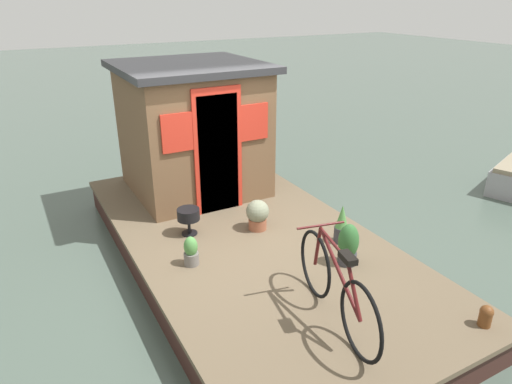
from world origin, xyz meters
TOP-DOWN VIEW (x-y plane):
  - ground_plane at (0.00, 0.00)m, footprint 60.00×60.00m
  - houseboat_deck at (0.00, 0.00)m, footprint 5.91×2.98m
  - houseboat_cabin at (1.84, 0.00)m, footprint 2.07×2.11m
  - bicycle at (-1.92, 0.08)m, footprint 1.64×0.52m
  - potted_plant_thyme at (-0.30, 0.92)m, footprint 0.18×0.18m
  - potted_plant_ivy at (-1.16, -0.70)m, footprint 0.24×0.24m
  - potted_plant_lavender at (-0.71, -0.95)m, footprint 0.18×0.18m
  - potted_plant_mint at (0.11, -0.19)m, footprint 0.31×0.31m
  - charcoal_grill at (0.42, 0.67)m, footprint 0.30×0.30m
  - mooring_bollard at (-2.67, -1.14)m, footprint 0.13×0.13m

SIDE VIEW (x-z plane):
  - ground_plane at x=0.00m, z-range 0.00..0.00m
  - houseboat_deck at x=0.00m, z-range 0.00..0.43m
  - mooring_bollard at x=-2.67m, z-range 0.43..0.66m
  - potted_plant_thyme at x=-0.30m, z-range 0.42..0.78m
  - potted_plant_mint at x=0.11m, z-range 0.44..0.85m
  - potted_plant_lavender at x=-0.71m, z-range 0.41..0.93m
  - potted_plant_ivy at x=-1.16m, z-range 0.42..0.93m
  - charcoal_grill at x=0.42m, z-range 0.51..0.88m
  - bicycle at x=-1.92m, z-range 0.39..1.25m
  - houseboat_cabin at x=1.84m, z-range 0.44..2.43m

